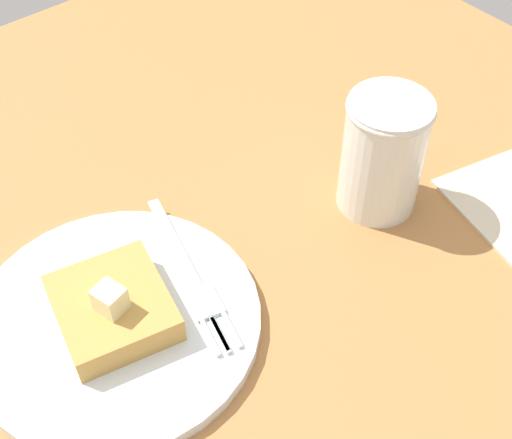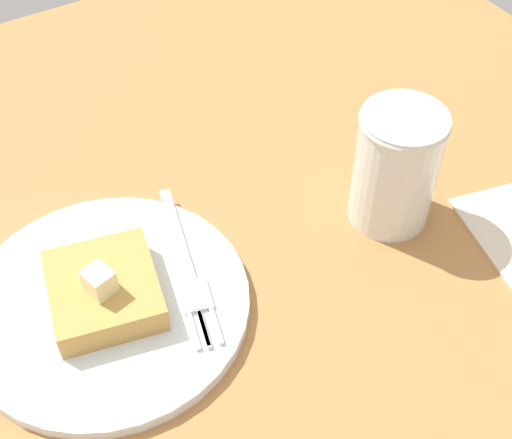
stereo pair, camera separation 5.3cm
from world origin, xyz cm
name	(u,v)px [view 2 (the right image)]	position (x,y,z in cm)	size (l,w,h in cm)	color
table_surface	(219,367)	(0.00, 0.00, 1.15)	(100.81, 100.81, 2.30)	#AC723E
plate	(108,303)	(8.09, 4.86, 2.88)	(21.14, 21.14, 1.05)	white
toast_slice_center	(104,290)	(8.09, 4.86, 4.50)	(8.34, 7.69, 2.30)	#C29146
butter_pat_primary	(99,281)	(7.32, 5.20, 6.64)	(1.98, 1.78, 1.98)	beige
fork	(188,272)	(7.13, -1.44, 3.53)	(15.85, 5.41, 0.36)	silver
syrup_jar	(395,172)	(4.99, -19.07, 7.04)	(6.91, 6.91, 10.40)	#5A2C0B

